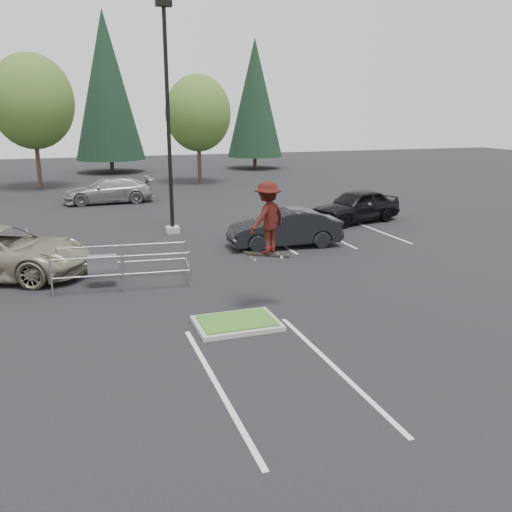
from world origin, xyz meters
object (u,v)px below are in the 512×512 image
object	(u,v)px
car_r_black	(357,206)
conif_c	(255,98)
light_pole	(169,134)
decid_b	(32,105)
car_r_charc	(284,228)
skateboarder	(267,218)
conif_b	(107,86)
car_far_silver	(108,190)
decid_c	(198,116)
cart_corral	(107,264)

from	to	relation	value
car_r_black	conif_c	bearing A→B (deg)	156.45
light_pole	decid_b	world-z (taller)	light_pole
conif_c	car_r_charc	world-z (taller)	conif_c
conif_c	skateboarder	distance (m)	40.79
decid_b	conif_b	bearing A→B (deg)	58.91
conif_b	conif_c	xyz separation A→B (m)	(14.00, -1.00, -1.00)
decid_b	conif_b	world-z (taller)	conif_b
decid_b	car_r_black	world-z (taller)	decid_b
light_pole	car_r_charc	xyz separation A→B (m)	(4.00, -4.18, -3.78)
light_pole	car_far_silver	bearing A→B (deg)	102.22
light_pole	decid_b	size ratio (longest dim) A/B	1.05
decid_c	skateboarder	bearing A→B (deg)	-99.43
cart_corral	skateboarder	bearing A→B (deg)	-34.45
car_far_silver	car_r_black	bearing A→B (deg)	47.02
light_pole	car_far_silver	world-z (taller)	light_pole
car_r_charc	cart_corral	bearing A→B (deg)	-62.34
decid_b	skateboarder	xyz separation A→B (m)	(7.21, -29.53, -3.38)
cart_corral	skateboarder	world-z (taller)	skateboarder
conif_b	skateboarder	distance (m)	39.86
conif_b	skateboarder	size ratio (longest dim) A/B	6.54
decid_c	conif_c	distance (m)	12.65
cart_corral	car_r_black	xyz separation A→B (m)	(12.98, 6.89, 0.08)
decid_c	car_r_charc	size ratio (longest dim) A/B	1.77
car_r_charc	decid_c	bearing A→B (deg)	-179.39
decid_b	car_r_black	size ratio (longest dim) A/B	1.95
cart_corral	conif_b	bearing A→B (deg)	91.61
decid_b	conif_c	size ratio (longest dim) A/B	0.77
conif_c	car_r_black	world-z (taller)	conif_c
conif_b	car_r_charc	distance (m)	33.74
cart_corral	conif_c	bearing A→B (deg)	70.40
light_pole	car_far_silver	size ratio (longest dim) A/B	1.85
decid_b	car_far_silver	world-z (taller)	decid_b
car_far_silver	conif_b	bearing A→B (deg)	173.87
decid_b	car_r_charc	size ratio (longest dim) A/B	2.03
decid_c	car_r_charc	distance (m)	22.52
decid_b	cart_corral	size ratio (longest dim) A/B	2.17
conif_c	cart_corral	size ratio (longest dim) A/B	2.81
conif_c	car_r_black	bearing A→B (deg)	-98.13
car_r_charc	car_r_black	xyz separation A→B (m)	(5.50, 3.68, 0.06)
car_r_charc	car_far_silver	distance (m)	15.47
decid_c	cart_corral	bearing A→B (deg)	-109.59
decid_b	decid_c	bearing A→B (deg)	-3.34
conif_b	cart_corral	size ratio (longest dim) A/B	3.26
car_far_silver	car_r_charc	bearing A→B (deg)	22.50
skateboarder	car_r_black	world-z (taller)	skateboarder
light_pole	decid_b	bearing A→B (deg)	109.35
skateboarder	car_r_charc	bearing A→B (deg)	-147.02
car_far_silver	skateboarder	bearing A→B (deg)	6.78
decid_c	car_r_charc	xyz separation A→B (m)	(-1.49, -22.02, -4.47)
conif_c	car_r_charc	distance (m)	33.63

